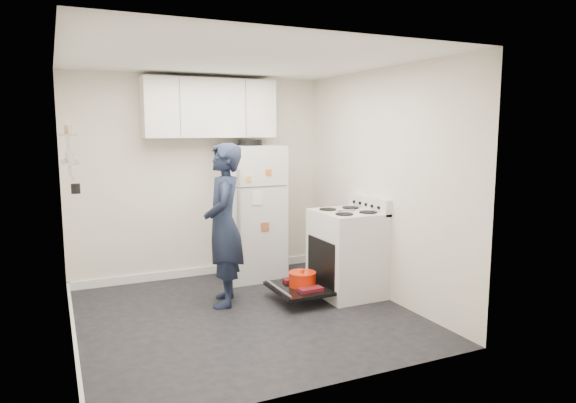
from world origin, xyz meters
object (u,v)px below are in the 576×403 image
refrigerator (250,212)px  open_oven_door (300,284)px  person (224,225)px  electric_range (346,254)px

refrigerator → open_oven_door: bearing=-81.8°
open_oven_door → refrigerator: bearing=98.2°
person → electric_range: bearing=97.5°
refrigerator → person: 1.03m
refrigerator → person: refrigerator is taller
open_oven_door → person: size_ratio=0.41×
person → refrigerator: bearing=162.6°
electric_range → person: (-1.33, 0.27, 0.39)m
electric_range → open_oven_door: (-0.57, 0.01, -0.28)m
electric_range → person: 1.42m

